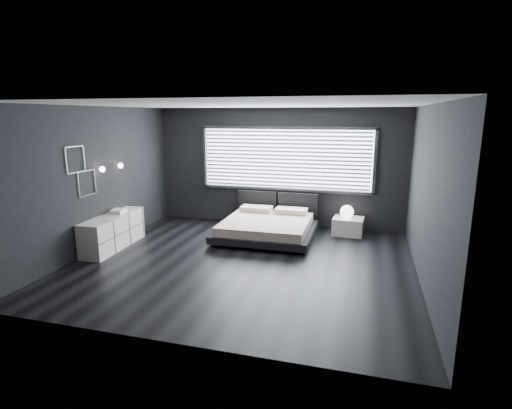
# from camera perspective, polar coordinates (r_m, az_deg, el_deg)

# --- Properties ---
(room) EXTENTS (6.04, 6.00, 2.80)m
(room) POSITION_cam_1_polar(r_m,az_deg,el_deg) (6.99, -1.88, 2.53)
(room) COLOR black
(room) RESTS_ON ground
(window) EXTENTS (4.14, 0.09, 1.52)m
(window) POSITION_cam_1_polar(r_m,az_deg,el_deg) (9.50, 4.20, 6.47)
(window) COLOR white
(window) RESTS_ON ground
(headboard) EXTENTS (1.96, 0.16, 0.52)m
(headboard) POSITION_cam_1_polar(r_m,az_deg,el_deg) (9.65, 3.09, 0.32)
(headboard) COLOR black
(headboard) RESTS_ON ground
(sconce_near) EXTENTS (0.18, 0.11, 0.11)m
(sconce_near) POSITION_cam_1_polar(r_m,az_deg,el_deg) (8.33, -21.13, 4.72)
(sconce_near) COLOR silver
(sconce_near) RESTS_ON ground
(sconce_far) EXTENTS (0.18, 0.11, 0.11)m
(sconce_far) POSITION_cam_1_polar(r_m,az_deg,el_deg) (8.81, -18.81, 5.28)
(sconce_far) COLOR silver
(sconce_far) RESTS_ON ground
(wall_art_upper) EXTENTS (0.01, 0.48, 0.48)m
(wall_art_upper) POSITION_cam_1_polar(r_m,az_deg,el_deg) (7.89, -24.40, 5.87)
(wall_art_upper) COLOR #47474C
(wall_art_upper) RESTS_ON ground
(wall_art_lower) EXTENTS (0.01, 0.48, 0.48)m
(wall_art_lower) POSITION_cam_1_polar(r_m,az_deg,el_deg) (8.14, -22.98, 2.83)
(wall_art_lower) COLOR #47474C
(wall_art_lower) RESTS_ON ground
(bed) EXTENTS (2.06, 1.96, 0.53)m
(bed) POSITION_cam_1_polar(r_m,az_deg,el_deg) (8.73, 1.55, -3.19)
(bed) COLOR black
(bed) RESTS_ON ground
(nightstand) EXTENTS (0.69, 0.59, 0.38)m
(nightstand) POSITION_cam_1_polar(r_m,az_deg,el_deg) (9.20, 13.01, -3.03)
(nightstand) COLOR white
(nightstand) RESTS_ON ground
(orb_lamp) EXTENTS (0.29, 0.29, 0.29)m
(orb_lamp) POSITION_cam_1_polar(r_m,az_deg,el_deg) (9.08, 12.87, -1.02)
(orb_lamp) COLOR white
(orb_lamp) RESTS_ON nightstand
(dresser) EXTENTS (0.56, 1.70, 0.67)m
(dresser) POSITION_cam_1_polar(r_m,az_deg,el_deg) (8.55, -19.71, -3.66)
(dresser) COLOR white
(dresser) RESTS_ON ground
(book_stack) EXTENTS (0.32, 0.40, 0.07)m
(book_stack) POSITION_cam_1_polar(r_m,az_deg,el_deg) (8.65, -19.17, -0.91)
(book_stack) COLOR silver
(book_stack) RESTS_ON dresser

